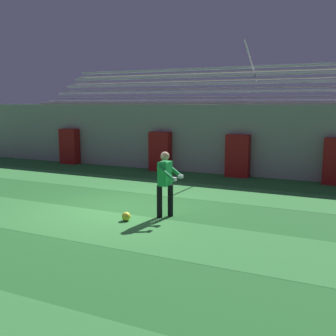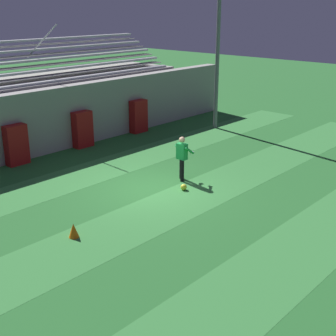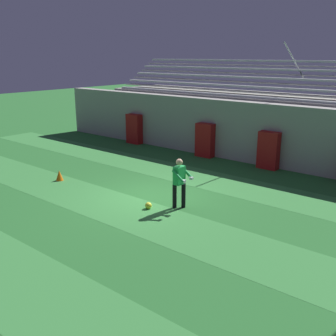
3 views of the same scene
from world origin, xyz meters
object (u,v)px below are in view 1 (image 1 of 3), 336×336
Objects in this scene: padding_pillar_gate_left at (160,151)px; soccer_ball at (126,216)px; padding_pillar_far_left at (70,146)px; goalkeeper at (166,180)px; padding_pillar_gate_right at (238,156)px.

padding_pillar_gate_left reaches higher than soccer_ball.
goalkeeper is at bearing -37.70° from padding_pillar_far_left.
padding_pillar_far_left reaches higher than soccer_ball.
soccer_ball is at bearing -135.80° from goalkeeper.
padding_pillar_gate_left is 7.33m from soccer_ball.
padding_pillar_gate_right reaches higher than soccer_ball.
goalkeeper reaches higher than padding_pillar_gate_right.
padding_pillar_gate_left is 6.93m from goalkeeper.
padding_pillar_far_left is 7.51× the size of soccer_ball.
padding_pillar_gate_left is 4.81m from padding_pillar_far_left.
padding_pillar_gate_left is at bearing 0.00° from padding_pillar_far_left.
padding_pillar_gate_right is at bearing 88.16° from goalkeeper.
padding_pillar_far_left is 10.01m from soccer_ball.
soccer_ball is at bearing -70.55° from padding_pillar_gate_left.
padding_pillar_gate_right is at bearing 0.00° from padding_pillar_far_left.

